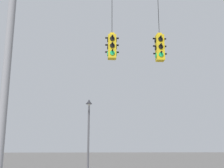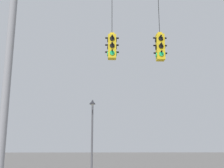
# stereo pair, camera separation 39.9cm
# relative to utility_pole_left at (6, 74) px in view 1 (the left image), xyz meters

# --- Properties ---
(utility_pole_left) EXTENTS (0.32, 0.32, 9.54)m
(utility_pole_left) POSITION_rel_utility_pole_left_xyz_m (0.00, 0.00, 0.00)
(utility_pole_left) COLOR gray
(utility_pole_left) RESTS_ON ground_plane
(traffic_light_near_right_pole) EXTENTS (0.58, 0.58, 2.86)m
(traffic_light_near_right_pole) POSITION_rel_utility_pole_left_xyz_m (4.29, 0.00, 1.29)
(traffic_light_near_right_pole) COLOR yellow
(traffic_light_over_intersection) EXTENTS (0.58, 0.58, 2.92)m
(traffic_light_over_intersection) POSITION_rel_utility_pole_left_xyz_m (6.36, 0.00, 1.30)
(traffic_light_over_intersection) COLOR yellow
(street_lamp) EXTENTS (0.40, 0.69, 4.74)m
(street_lamp) POSITION_rel_utility_pole_left_xyz_m (3.32, 6.10, -1.51)
(street_lamp) COLOR #515156
(street_lamp) RESTS_ON ground_plane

